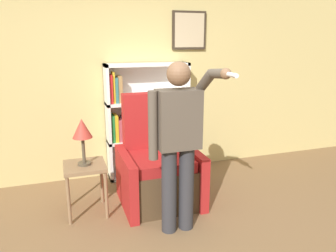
{
  "coord_description": "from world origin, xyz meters",
  "views": [
    {
      "loc": [
        -0.95,
        -2.43,
        1.89
      ],
      "look_at": [
        0.08,
        0.67,
        1.02
      ],
      "focal_mm": 35.0,
      "sensor_mm": 36.0,
      "label": 1
    }
  ],
  "objects_px": {
    "person_standing": "(178,139)",
    "table_lamp": "(82,131)",
    "bookcase": "(140,123)",
    "side_table": "(85,173)",
    "armchair": "(158,169)"
  },
  "relations": [
    {
      "from": "person_standing",
      "to": "table_lamp",
      "type": "distance_m",
      "value": 1.06
    },
    {
      "from": "bookcase",
      "to": "person_standing",
      "type": "bearing_deg",
      "value": -89.25
    },
    {
      "from": "bookcase",
      "to": "person_standing",
      "type": "xyz_separation_m",
      "value": [
        0.02,
        -1.51,
        0.21
      ]
    },
    {
      "from": "person_standing",
      "to": "table_lamp",
      "type": "height_order",
      "value": "person_standing"
    },
    {
      "from": "person_standing",
      "to": "side_table",
      "type": "distance_m",
      "value": 1.17
    },
    {
      "from": "person_standing",
      "to": "armchair",
      "type": "bearing_deg",
      "value": 90.46
    },
    {
      "from": "armchair",
      "to": "person_standing",
      "type": "xyz_separation_m",
      "value": [
        0.01,
        -0.68,
        0.58
      ]
    },
    {
      "from": "person_standing",
      "to": "table_lamp",
      "type": "bearing_deg",
      "value": 142.9
    },
    {
      "from": "armchair",
      "to": "side_table",
      "type": "xyz_separation_m",
      "value": [
        -0.84,
        -0.04,
        0.08
      ]
    },
    {
      "from": "bookcase",
      "to": "armchair",
      "type": "bearing_deg",
      "value": -89.02
    },
    {
      "from": "side_table",
      "to": "table_lamp",
      "type": "xyz_separation_m",
      "value": [
        0.0,
        -0.0,
        0.48
      ]
    },
    {
      "from": "bookcase",
      "to": "side_table",
      "type": "relative_size",
      "value": 2.76
    },
    {
      "from": "side_table",
      "to": "table_lamp",
      "type": "distance_m",
      "value": 0.48
    },
    {
      "from": "bookcase",
      "to": "armchair",
      "type": "distance_m",
      "value": 0.9
    },
    {
      "from": "armchair",
      "to": "table_lamp",
      "type": "xyz_separation_m",
      "value": [
        -0.84,
        -0.04,
        0.56
      ]
    }
  ]
}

